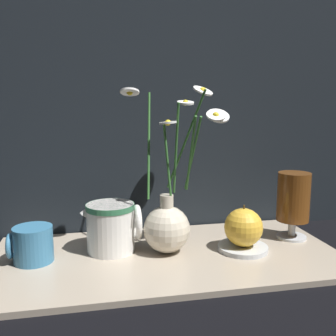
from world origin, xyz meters
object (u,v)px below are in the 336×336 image
Objects in this scene: yellow_mug at (32,244)px; ceramic_pitcher at (112,225)px; vase_with_flowers at (168,220)px; tea_glass at (293,199)px; orange_fruit at (243,227)px.

ceramic_pitcher is (0.16, 0.03, 0.02)m from yellow_mug.
vase_with_flowers is 0.12m from ceramic_pitcher.
ceramic_pitcher is at bearing 9.13° from yellow_mug.
tea_glass is 0.16m from orange_fruit.
tea_glass is at bearing 18.65° from orange_fruit.
orange_fruit is at bearing -10.65° from ceramic_pitcher.
orange_fruit is at bearing -8.91° from vase_with_flowers.
ceramic_pitcher reaches higher than yellow_mug.
ceramic_pitcher reaches higher than orange_fruit.
vase_with_flowers is 0.28m from yellow_mug.
vase_with_flowers is at bearing -12.97° from ceramic_pitcher.
tea_glass is 1.73× the size of orange_fruit.
tea_glass is (0.31, 0.02, 0.03)m from vase_with_flowers.
tea_glass reaches higher than yellow_mug.
ceramic_pitcher is 0.81× the size of tea_glass.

